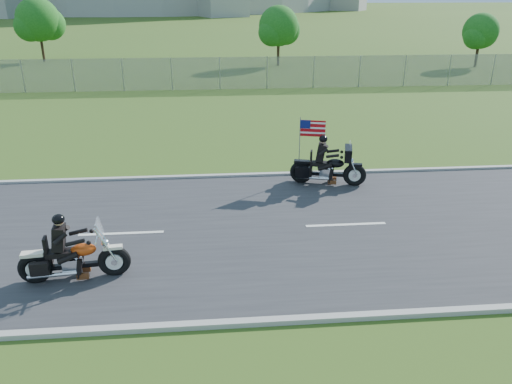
{
  "coord_description": "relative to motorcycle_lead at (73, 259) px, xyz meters",
  "views": [
    {
      "loc": [
        0.51,
        -11.93,
        6.01
      ],
      "look_at": [
        1.55,
        0.0,
        1.09
      ],
      "focal_mm": 35.0,
      "sensor_mm": 36.0,
      "label": 1
    }
  ],
  "objects": [
    {
      "name": "tree_fence_far",
      "position": [
        24.7,
        30.14,
        2.13
      ],
      "size": [
        3.08,
        2.87,
        4.2
      ],
      "color": "#382316",
      "rests_on": "ground"
    },
    {
      "name": "ground",
      "position": [
        2.66,
        2.11,
        -0.51
      ],
      "size": [
        420.0,
        420.0,
        0.0
      ],
      "primitive_type": "plane",
      "color": "#2D4A17",
      "rests_on": "ground"
    },
    {
      "name": "tree_fence_mid",
      "position": [
        -11.29,
        36.15,
        2.79
      ],
      "size": [
        3.96,
        3.69,
        5.3
      ],
      "color": "#382316",
      "rests_on": "ground"
    },
    {
      "name": "tree_fence_near",
      "position": [
        8.71,
        32.14,
        2.46
      ],
      "size": [
        3.52,
        3.28,
        4.75
      ],
      "color": "#382316",
      "rests_on": "ground"
    },
    {
      "name": "curb_south",
      "position": [
        2.66,
        -1.94,
        -0.46
      ],
      "size": [
        120.0,
        0.18,
        0.12
      ],
      "primitive_type": "cube",
      "color": "#9E9B93",
      "rests_on": "ground"
    },
    {
      "name": "motorcycle_lead",
      "position": [
        0.0,
        0.0,
        0.0
      ],
      "size": [
        2.4,
        0.73,
        1.61
      ],
      "rotation": [
        0.0,
        0.0,
        0.1
      ],
      "color": "black",
      "rests_on": "ground"
    },
    {
      "name": "curb_north",
      "position": [
        2.66,
        6.16,
        -0.46
      ],
      "size": [
        120.0,
        0.18,
        0.12
      ],
      "primitive_type": "cube",
      "color": "#9E9B93",
      "rests_on": "ground"
    },
    {
      "name": "road",
      "position": [
        2.66,
        2.11,
        -0.49
      ],
      "size": [
        120.0,
        8.0,
        0.04
      ],
      "primitive_type": "cube",
      "color": "#28282B",
      "rests_on": "ground"
    },
    {
      "name": "motorcycle_follow",
      "position": [
        6.83,
        5.2,
        0.06
      ],
      "size": [
        2.45,
        1.09,
        2.07
      ],
      "rotation": [
        0.0,
        0.0,
        -0.25
      ],
      "color": "black",
      "rests_on": "ground"
    },
    {
      "name": "fence",
      "position": [
        -2.34,
        22.11,
        0.49
      ],
      "size": [
        60.0,
        0.03,
        2.0
      ],
      "primitive_type": "cube",
      "color": "gray",
      "rests_on": "ground"
    }
  ]
}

